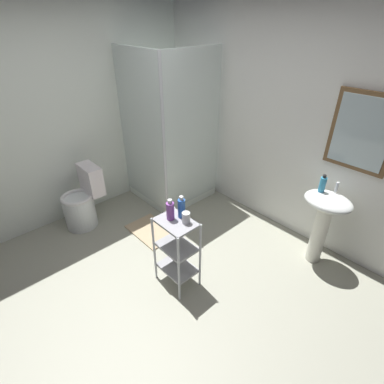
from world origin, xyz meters
TOP-DOWN VIEW (x-y plane):
  - ground_plane at (0.00, 0.00)m, footprint 4.20×4.20m
  - wall_back at (0.01, 1.85)m, footprint 4.20×0.14m
  - wall_left at (-1.85, 0.00)m, footprint 0.10×4.20m
  - shower_stall at (-1.23, 1.19)m, footprint 0.92×0.92m
  - pedestal_sink at (0.79, 1.52)m, footprint 0.46×0.37m
  - sink_faucet at (0.79, 1.64)m, footprint 0.03×0.03m
  - toilet at (-1.48, -0.00)m, footprint 0.37×0.49m
  - storage_cart at (0.03, 0.24)m, footprint 0.38×0.28m
  - hand_soap_bottle at (0.69, 1.54)m, footprint 0.06×0.06m
  - conditioner_bottle_purple at (-0.03, 0.23)m, footprint 0.07×0.07m
  - shampoo_bottle_blue at (0.01, 0.32)m, footprint 0.07×0.07m
  - rinse_cup at (0.10, 0.29)m, footprint 0.07×0.07m
  - bath_mat at (-0.78, 0.50)m, footprint 0.60×0.40m

SIDE VIEW (x-z plane):
  - ground_plane at x=0.00m, z-range -0.02..0.00m
  - bath_mat at x=-0.78m, z-range 0.00..0.02m
  - toilet at x=-1.48m, z-range -0.07..0.69m
  - storage_cart at x=0.03m, z-range 0.07..0.81m
  - shower_stall at x=-1.23m, z-range -0.54..1.46m
  - pedestal_sink at x=0.79m, z-range 0.17..0.98m
  - rinse_cup at x=0.10m, z-range 0.74..0.84m
  - conditioner_bottle_purple at x=-0.03m, z-range 0.73..0.93m
  - shampoo_bottle_blue at x=0.01m, z-range 0.73..0.94m
  - sink_faucet at x=0.79m, z-range 0.81..0.91m
  - hand_soap_bottle at x=0.69m, z-range 0.80..0.98m
  - wall_left at x=-1.85m, z-range 0.00..2.50m
  - wall_back at x=0.01m, z-range 0.00..2.50m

